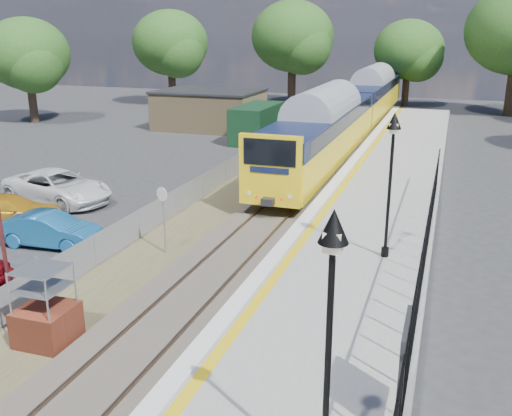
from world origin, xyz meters
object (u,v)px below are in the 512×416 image
at_px(car_blue, 50,230).
at_px(car_white, 58,187).
at_px(car_yellow, 9,211).
at_px(victorian_lamp_north, 392,152).
at_px(train, 353,108).
at_px(victorian_lamp_south, 331,289).
at_px(speed_sign, 163,210).
at_px(brick_plinth, 45,307).

height_order(car_blue, car_white, car_white).
bearing_deg(car_yellow, victorian_lamp_north, -114.30).
relative_size(train, car_yellow, 9.22).
distance_m(victorian_lamp_south, car_white, 21.45).
distance_m(car_blue, car_white, 5.87).
xyz_separation_m(victorian_lamp_south, car_yellow, (-15.64, 10.62, -3.66)).
xyz_separation_m(victorian_lamp_north, car_blue, (-12.29, -0.79, -3.66)).
xyz_separation_m(speed_sign, car_blue, (-4.48, -0.64, -1.06)).
distance_m(speed_sign, car_blue, 4.65).
relative_size(victorian_lamp_south, train, 0.11).
bearing_deg(speed_sign, car_yellow, -166.42).
bearing_deg(train, car_yellow, -112.64).
height_order(victorian_lamp_north, speed_sign, victorian_lamp_north).
bearing_deg(victorian_lamp_south, car_yellow, 145.84).
relative_size(victorian_lamp_north, car_white, 0.83).
relative_size(train, brick_plinth, 18.98).
distance_m(victorian_lamp_south, brick_plinth, 9.26).
height_order(brick_plinth, car_white, brick_plinth).
bearing_deg(victorian_lamp_north, victorian_lamp_south, -88.85).
bearing_deg(speed_sign, victorian_lamp_north, 20.46).
height_order(speed_sign, car_blue, speed_sign).
bearing_deg(brick_plinth, victorian_lamp_north, 40.53).
bearing_deg(car_white, victorian_lamp_south, -120.53).
xyz_separation_m(victorian_lamp_north, brick_plinth, (-7.80, -6.67, -3.27)).
height_order(brick_plinth, speed_sign, speed_sign).
bearing_deg(car_blue, car_white, 30.19).
height_order(train, brick_plinth, train).
relative_size(victorian_lamp_north, train, 0.11).
distance_m(car_blue, car_yellow, 3.45).
xyz_separation_m(victorian_lamp_north, train, (-5.30, 24.94, -1.96)).
height_order(victorian_lamp_south, car_white, victorian_lamp_south).
distance_m(train, speed_sign, 25.23).
relative_size(victorian_lamp_south, speed_sign, 1.81).
height_order(victorian_lamp_north, car_white, victorian_lamp_north).
relative_size(brick_plinth, speed_sign, 0.85).
xyz_separation_m(victorian_lamp_south, speed_sign, (-8.01, 9.85, -2.60)).
bearing_deg(car_yellow, speed_sign, -117.77).
xyz_separation_m(victorian_lamp_south, victorian_lamp_north, (-0.20, 10.00, 0.00)).
height_order(victorian_lamp_north, train, victorian_lamp_north).
bearing_deg(car_white, brick_plinth, -132.81).
height_order(speed_sign, car_yellow, speed_sign).
bearing_deg(brick_plinth, car_blue, 127.39).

